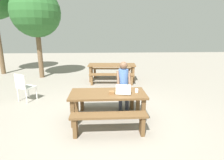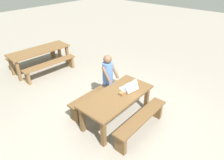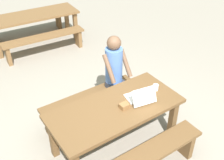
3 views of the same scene
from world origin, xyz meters
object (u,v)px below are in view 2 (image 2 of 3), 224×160
at_px(picnic_table_front, 117,99).
at_px(small_pouch, 122,94).
at_px(coffee_mug, 135,82).
at_px(person_seated, 109,76).
at_px(laptop, 129,87).
at_px(picnic_table_mid, 40,53).

distance_m(picnic_table_front, small_pouch, 0.18).
height_order(coffee_mug, person_seated, person_seated).
height_order(laptop, picnic_table_mid, laptop).
height_order(picnic_table_front, person_seated, person_seated).
relative_size(person_seated, picnic_table_mid, 0.65).
relative_size(picnic_table_front, laptop, 4.57).
xyz_separation_m(laptop, coffee_mug, (0.33, 0.06, -0.01)).
distance_m(laptop, small_pouch, 0.29).
bearing_deg(laptop, coffee_mug, -159.79).
relative_size(coffee_mug, person_seated, 0.07).
relative_size(picnic_table_front, picnic_table_mid, 0.87).
xyz_separation_m(picnic_table_front, small_pouch, (0.09, -0.08, 0.14)).
height_order(small_pouch, coffee_mug, coffee_mug).
distance_m(laptop, picnic_table_mid, 3.84).
bearing_deg(laptop, person_seated, -86.10).
distance_m(small_pouch, picnic_table_mid, 3.85).
distance_m(coffee_mug, person_seated, 0.71).
distance_m(picnic_table_front, laptop, 0.41).
distance_m(picnic_table_front, picnic_table_mid, 3.78).
xyz_separation_m(laptop, person_seated, (0.08, 0.72, 0.02)).
xyz_separation_m(picnic_table_front, coffee_mug, (0.70, -0.01, 0.15)).
height_order(person_seated, picnic_table_mid, person_seated).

